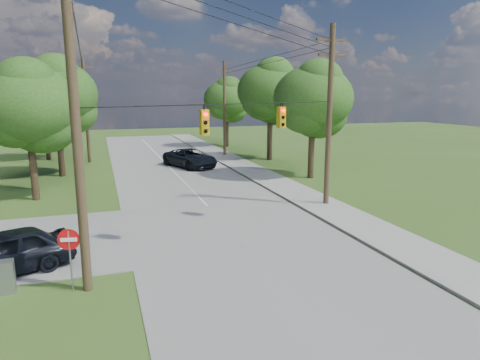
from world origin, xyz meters
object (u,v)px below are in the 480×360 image
object	(u,v)px
pole_sw	(74,107)
car_cross_dark	(3,253)
pole_ne	(329,114)
control_cabinet	(4,277)
do_not_enter_sign	(69,246)
pole_north_w	(86,110)
pole_north_e	(225,108)
car_main_north	(190,158)

from	to	relation	value
pole_sw	car_cross_dark	world-z (taller)	pole_sw
pole_ne	car_cross_dark	xyz separation A→B (m)	(-16.46, -5.30, -4.60)
pole_sw	pole_ne	bearing A→B (deg)	29.38
control_cabinet	pole_ne	bearing A→B (deg)	20.40
control_cabinet	do_not_enter_sign	distance (m)	2.47
car_cross_dark	control_cabinet	bearing A→B (deg)	-10.58
car_cross_dark	do_not_enter_sign	distance (m)	3.44
pole_north_w	pole_ne	bearing A→B (deg)	-57.71
pole_sw	car_cross_dark	distance (m)	6.54
pole_north_e	car_cross_dark	xyz separation A→B (m)	(-16.46, -27.30, -4.26)
control_cabinet	car_main_north	bearing A→B (deg)	61.19
pole_ne	car_main_north	xyz separation A→B (m)	(-5.07, 15.95, -4.61)
pole_ne	car_main_north	world-z (taller)	pole_ne
pole_ne	pole_north_e	world-z (taller)	pole_ne
pole_sw	do_not_enter_sign	world-z (taller)	pole_sw
pole_north_w	pole_north_e	bearing A→B (deg)	0.00
car_cross_dark	control_cabinet	world-z (taller)	car_cross_dark
pole_sw	pole_north_w	bearing A→B (deg)	90.77
pole_sw	car_main_north	xyz separation A→B (m)	(8.43, 23.55, -5.37)
pole_north_w	car_main_north	size ratio (longest dim) A/B	1.68
pole_sw	control_cabinet	bearing A→B (deg)	167.22
pole_sw	pole_ne	distance (m)	15.51
pole_sw	control_cabinet	distance (m)	6.27
pole_sw	do_not_enter_sign	xyz separation A→B (m)	(-0.49, 0.03, -4.59)
pole_north_e	car_main_north	bearing A→B (deg)	-129.93
pole_north_w	do_not_enter_sign	xyz separation A→B (m)	(-0.09, -29.57, -3.49)
do_not_enter_sign	pole_sw	bearing A→B (deg)	7.50
pole_ne	do_not_enter_sign	size ratio (longest dim) A/B	4.69
pole_sw	pole_north_w	size ratio (longest dim) A/B	1.20
pole_north_e	control_cabinet	distance (m)	33.50
pole_ne	do_not_enter_sign	xyz separation A→B (m)	(-13.99, -7.57, -3.83)
pole_ne	car_main_north	bearing A→B (deg)	107.63
control_cabinet	do_not_enter_sign	bearing A→B (deg)	-17.81
car_main_north	do_not_enter_sign	world-z (taller)	do_not_enter_sign
pole_north_w	pole_sw	bearing A→B (deg)	-89.23
car_main_north	do_not_enter_sign	bearing A→B (deg)	-132.69
pole_north_w	control_cabinet	world-z (taller)	pole_north_w
pole_north_w	car_cross_dark	size ratio (longest dim) A/B	2.04
pole_sw	pole_ne	world-z (taller)	pole_sw
pole_ne	control_cabinet	distance (m)	18.27
car_cross_dark	do_not_enter_sign	bearing A→B (deg)	26.27
pole_north_w	car_main_north	xyz separation A→B (m)	(8.83, -6.05, -4.27)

